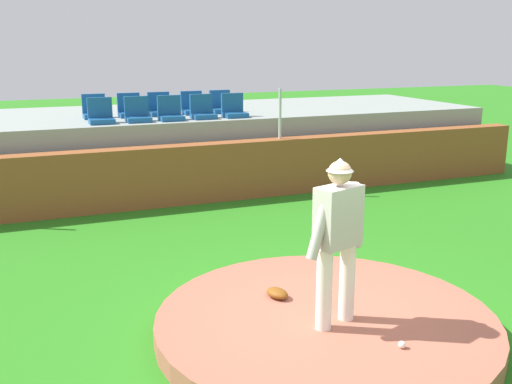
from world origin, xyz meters
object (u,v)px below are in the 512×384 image
stadium_chair_3 (203,111)px  stadium_chair_4 (234,110)px  stadium_chair_6 (130,109)px  baseball (402,345)px  stadium_chair_5 (95,111)px  stadium_chair_8 (193,107)px  stadium_chair_0 (101,115)px  stadium_chair_9 (221,106)px  pitcher (338,230)px  stadium_chair_1 (137,114)px  stadium_chair_2 (170,113)px  stadium_chair_7 (160,108)px  fielding_glove (277,293)px

stadium_chair_3 → stadium_chair_4: bearing=179.1°
stadium_chair_3 → stadium_chair_6: bearing=-32.3°
baseball → stadium_chair_5: 8.93m
baseball → stadium_chair_8: (0.38, 8.60, 1.44)m
stadium_chair_0 → stadium_chair_3: same height
stadium_chair_4 → stadium_chair_9: (0.01, 0.89, 0.00)m
stadium_chair_5 → stadium_chair_6: size_ratio=1.00×
pitcher → stadium_chair_5: bearing=81.8°
stadium_chair_1 → stadium_chair_5: bearing=-50.8°
stadium_chair_4 → stadium_chair_9: same height
stadium_chair_2 → stadium_chair_6: 1.12m
stadium_chair_5 → stadium_chair_7: 1.39m
stadium_chair_2 → stadium_chair_4: bearing=-179.1°
stadium_chair_6 → stadium_chair_9: same height
baseball → stadium_chair_7: 8.74m
pitcher → stadium_chair_6: stadium_chair_6 is taller
fielding_glove → stadium_chair_8: size_ratio=0.60×
stadium_chair_1 → stadium_chair_6: same height
stadium_chair_5 → stadium_chair_9: same height
pitcher → baseball: pitcher is taller
pitcher → stadium_chair_8: bearing=66.4°
stadium_chair_5 → stadium_chair_6: 0.73m
stadium_chair_4 → stadium_chair_9: size_ratio=1.00×
stadium_chair_2 → stadium_chair_6: bearing=-53.2°
stadium_chair_4 → stadium_chair_7: bearing=-32.0°
pitcher → stadium_chair_3: size_ratio=3.56×
pitcher → stadium_chair_4: size_ratio=3.56×
fielding_glove → stadium_chair_4: size_ratio=0.60×
fielding_glove → stadium_chair_4: bearing=147.0°
stadium_chair_3 → stadium_chair_7: bearing=-50.6°
baseball → stadium_chair_1: 7.93m
stadium_chair_4 → stadium_chair_9: bearing=-90.7°
baseball → stadium_chair_1: stadium_chair_1 is taller
stadium_chair_8 → fielding_glove: bearing=81.7°
stadium_chair_6 → fielding_glove: bearing=93.0°
stadium_chair_3 → fielding_glove: bearing=80.9°
stadium_chair_1 → stadium_chair_5: 1.16m
stadium_chair_1 → stadium_chair_5: size_ratio=1.00×
baseball → stadium_chair_3: 7.88m
stadium_chair_0 → stadium_chair_3: size_ratio=1.00×
stadium_chair_2 → stadium_chair_7: size_ratio=1.00×
baseball → stadium_chair_9: 8.80m
stadium_chair_5 → pitcher: bearing=100.1°
stadium_chair_0 → stadium_chair_5: bearing=-89.3°
stadium_chair_8 → stadium_chair_9: size_ratio=1.00×
stadium_chair_2 → stadium_chair_8: same height
stadium_chair_3 → stadium_chair_0: bearing=-0.0°
stadium_chair_7 → stadium_chair_8: (0.74, -0.01, 0.00)m
stadium_chair_1 → stadium_chair_9: size_ratio=1.00×
stadium_chair_6 → stadium_chair_3: bearing=147.7°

